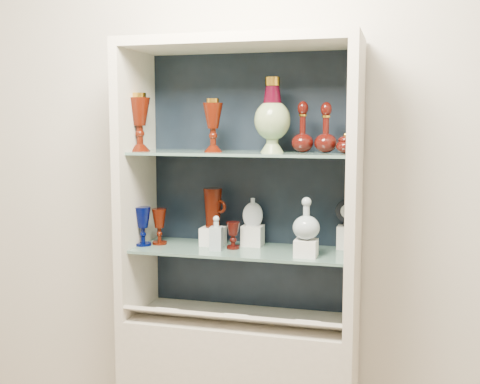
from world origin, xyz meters
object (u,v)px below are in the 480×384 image
(lidded_bowl, at_px, (346,143))
(cameo_medallion, at_px, (347,212))
(pedestal_lamp_left, at_px, (140,122))
(ruby_goblet_tall, at_px, (159,227))
(flat_flask, at_px, (253,211))
(pedestal_lamp_right, at_px, (213,125))
(enamel_urn, at_px, (272,115))
(ruby_goblet_small, at_px, (233,235))
(clear_square_bottle, at_px, (216,233))
(ruby_decanter_a, at_px, (303,124))
(ruby_decanter_b, at_px, (326,126))
(clear_round_decanter, at_px, (306,220))
(ruby_pitcher, at_px, (213,208))
(cobalt_goblet, at_px, (143,226))

(lidded_bowl, xyz_separation_m, cameo_medallion, (0.00, 0.14, -0.30))
(pedestal_lamp_left, height_order, ruby_goblet_tall, pedestal_lamp_left)
(ruby_goblet_tall, height_order, flat_flask, flat_flask)
(pedestal_lamp_right, xyz_separation_m, enamel_urn, (0.25, 0.03, 0.04))
(pedestal_lamp_left, height_order, ruby_goblet_small, pedestal_lamp_left)
(clear_square_bottle, relative_size, cameo_medallion, 1.25)
(pedestal_lamp_right, height_order, enamel_urn, enamel_urn)
(pedestal_lamp_left, distance_m, enamel_urn, 0.58)
(lidded_bowl, distance_m, ruby_goblet_tall, 0.90)
(pedestal_lamp_right, height_order, ruby_goblet_tall, pedestal_lamp_right)
(ruby_decanter_a, xyz_separation_m, ruby_decanter_b, (0.10, -0.01, -0.01))
(flat_flask, bearing_deg, clear_round_decanter, -52.65)
(cameo_medallion, bearing_deg, enamel_urn, -173.78)
(pedestal_lamp_left, bearing_deg, ruby_pitcher, 19.14)
(ruby_goblet_tall, relative_size, clear_square_bottle, 1.08)
(enamel_urn, bearing_deg, cobalt_goblet, -176.33)
(cameo_medallion, bearing_deg, ruby_decanter_a, -168.97)
(clear_round_decanter, bearing_deg, flat_flask, 149.22)
(pedestal_lamp_left, bearing_deg, enamel_urn, 4.98)
(clear_round_decanter, bearing_deg, lidded_bowl, 21.48)
(enamel_urn, bearing_deg, cameo_medallion, 23.03)
(lidded_bowl, distance_m, clear_round_decanter, 0.35)
(clear_square_bottle, bearing_deg, cameo_medallion, 18.16)
(pedestal_lamp_right, xyz_separation_m, cobalt_goblet, (-0.33, -0.01, -0.45))
(cobalt_goblet, bearing_deg, ruby_goblet_tall, 35.60)
(lidded_bowl, relative_size, clear_round_decanter, 0.51)
(clear_round_decanter, height_order, cameo_medallion, clear_round_decanter)
(pedestal_lamp_right, height_order, ruby_decanter_b, pedestal_lamp_right)
(ruby_pitcher, distance_m, cameo_medallion, 0.59)
(ruby_goblet_small, bearing_deg, cobalt_goblet, -174.65)
(pedestal_lamp_right, distance_m, flat_flask, 0.42)
(clear_round_decanter, bearing_deg, pedestal_lamp_left, 178.60)
(ruby_decanter_a, height_order, ruby_pitcher, ruby_decanter_a)
(ruby_decanter_a, height_order, ruby_goblet_small, ruby_decanter_a)
(ruby_goblet_small, bearing_deg, ruby_decanter_b, 3.20)
(ruby_pitcher, bearing_deg, ruby_goblet_tall, -147.75)
(ruby_decanter_a, relative_size, cobalt_goblet, 1.38)
(ruby_decanter_b, xyz_separation_m, clear_round_decanter, (-0.06, -0.09, -0.38))
(clear_square_bottle, bearing_deg, ruby_pitcher, 115.13)
(ruby_goblet_tall, bearing_deg, pedestal_lamp_left, -136.90)
(clear_round_decanter, bearing_deg, ruby_pitcher, 164.47)
(clear_square_bottle, bearing_deg, lidded_bowl, 3.81)
(ruby_decanter_b, height_order, clear_square_bottle, ruby_decanter_b)
(ruby_goblet_tall, bearing_deg, ruby_decanter_b, 1.29)
(ruby_decanter_a, xyz_separation_m, lidded_bowl, (0.18, -0.04, -0.08))
(ruby_pitcher, bearing_deg, flat_flask, 32.59)
(pedestal_lamp_right, distance_m, cobalt_goblet, 0.55)
(lidded_bowl, bearing_deg, ruby_pitcher, 173.74)
(clear_round_decanter, relative_size, cameo_medallion, 1.39)
(cobalt_goblet, xyz_separation_m, ruby_goblet_small, (0.41, 0.04, -0.03))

